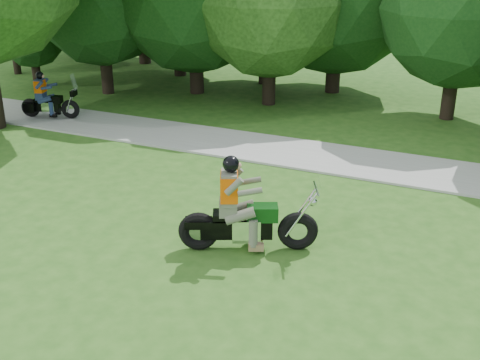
% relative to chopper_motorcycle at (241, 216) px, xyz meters
% --- Properties ---
extents(ground, '(100.00, 100.00, 0.00)m').
position_rel_chopper_motorcycle_xyz_m(ground, '(0.51, -2.62, -0.69)').
color(ground, '#285518').
rests_on(ground, ground).
extents(walkway, '(60.00, 2.20, 0.06)m').
position_rel_chopper_motorcycle_xyz_m(walkway, '(0.51, 5.38, -0.66)').
color(walkway, gray).
rests_on(walkway, ground).
extents(chopper_motorcycle, '(2.51, 1.48, 1.87)m').
position_rel_chopper_motorcycle_xyz_m(chopper_motorcycle, '(0.00, 0.00, 0.00)').
color(chopper_motorcycle, black).
rests_on(chopper_motorcycle, ground).
extents(touring_motorcycle, '(1.89, 0.96, 1.47)m').
position_rel_chopper_motorcycle_xyz_m(touring_motorcycle, '(-9.07, 5.22, -0.10)').
color(touring_motorcycle, black).
rests_on(touring_motorcycle, walkway).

